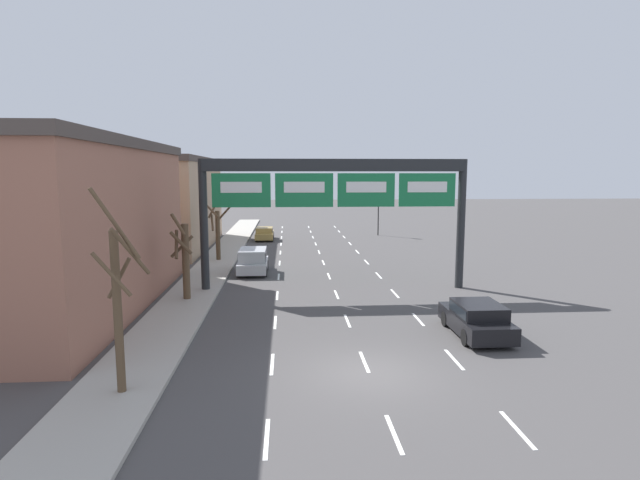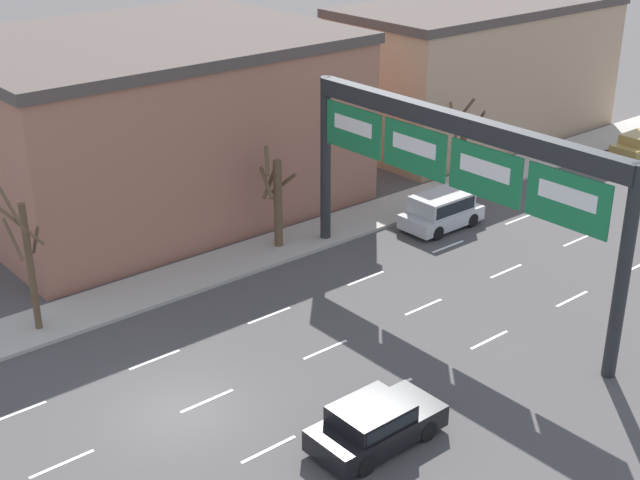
{
  "view_description": "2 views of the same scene",
  "coord_description": "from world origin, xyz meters",
  "px_view_note": "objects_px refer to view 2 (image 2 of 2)",
  "views": [
    {
      "loc": [
        -2.74,
        -16.02,
        6.74
      ],
      "look_at": [
        -0.86,
        11.94,
        2.96
      ],
      "focal_mm": 28.0,
      "sensor_mm": 36.0,
      "label": 1
    },
    {
      "loc": [
        20.86,
        -11.73,
        16.32
      ],
      "look_at": [
        -1.73,
        7.2,
        3.34
      ],
      "focal_mm": 50.0,
      "sensor_mm": 36.0,
      "label": 2
    }
  ],
  "objects_px": {
    "suv_silver": "(441,209)",
    "sign_gantry": "(454,155)",
    "tree_bare_closest": "(277,198)",
    "tree_bare_third": "(463,143)",
    "car_black": "(375,423)",
    "tree_bare_second": "(28,258)"
  },
  "relations": [
    {
      "from": "tree_bare_second",
      "to": "sign_gantry",
      "type": "bearing_deg",
      "value": 60.22
    },
    {
      "from": "car_black",
      "to": "tree_bare_second",
      "type": "relative_size",
      "value": 0.68
    },
    {
      "from": "sign_gantry",
      "to": "car_black",
      "type": "distance_m",
      "value": 11.29
    },
    {
      "from": "tree_bare_second",
      "to": "suv_silver",
      "type": "bearing_deg",
      "value": 81.8
    },
    {
      "from": "suv_silver",
      "to": "tree_bare_third",
      "type": "bearing_deg",
      "value": 122.27
    },
    {
      "from": "tree_bare_second",
      "to": "car_black",
      "type": "bearing_deg",
      "value": 20.84
    },
    {
      "from": "suv_silver",
      "to": "tree_bare_closest",
      "type": "bearing_deg",
      "value": -112.66
    },
    {
      "from": "car_black",
      "to": "suv_silver",
      "type": "xyz_separation_m",
      "value": [
        -10.15,
        13.78,
        0.16
      ]
    },
    {
      "from": "tree_bare_closest",
      "to": "tree_bare_third",
      "type": "height_order",
      "value": "tree_bare_third"
    },
    {
      "from": "tree_bare_third",
      "to": "tree_bare_closest",
      "type": "bearing_deg",
      "value": -90.43
    },
    {
      "from": "suv_silver",
      "to": "tree_bare_third",
      "type": "distance_m",
      "value": 5.75
    },
    {
      "from": "car_black",
      "to": "suv_silver",
      "type": "height_order",
      "value": "suv_silver"
    },
    {
      "from": "tree_bare_closest",
      "to": "tree_bare_second",
      "type": "xyz_separation_m",
      "value": [
        0.36,
        -11.36,
        0.63
      ]
    },
    {
      "from": "tree_bare_closest",
      "to": "tree_bare_second",
      "type": "distance_m",
      "value": 11.39
    },
    {
      "from": "tree_bare_closest",
      "to": "tree_bare_second",
      "type": "height_order",
      "value": "tree_bare_second"
    },
    {
      "from": "suv_silver",
      "to": "tree_bare_third",
      "type": "xyz_separation_m",
      "value": [
        -2.96,
        4.69,
        1.53
      ]
    },
    {
      "from": "tree_bare_closest",
      "to": "tree_bare_third",
      "type": "distance_m",
      "value": 11.99
    },
    {
      "from": "sign_gantry",
      "to": "tree_bare_closest",
      "type": "bearing_deg",
      "value": -165.12
    },
    {
      "from": "sign_gantry",
      "to": "suv_silver",
      "type": "xyz_separation_m",
      "value": [
        -5.04,
        5.16,
        -5.03
      ]
    },
    {
      "from": "suv_silver",
      "to": "sign_gantry",
      "type": "bearing_deg",
      "value": -45.64
    },
    {
      "from": "tree_bare_closest",
      "to": "tree_bare_second",
      "type": "relative_size",
      "value": 0.73
    },
    {
      "from": "suv_silver",
      "to": "tree_bare_second",
      "type": "distance_m",
      "value": 18.98
    }
  ]
}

